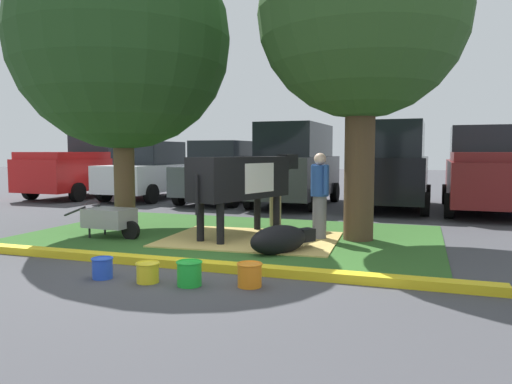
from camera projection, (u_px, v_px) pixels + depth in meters
ground_plane at (185, 263)px, 7.33m from camera, size 80.00×80.00×0.00m
grass_island at (230, 235)px, 9.73m from camera, size 8.03×5.12×0.02m
curb_yellow at (162, 262)px, 7.17m from camera, size 9.23×0.24×0.12m
hay_bedding at (251, 239)px, 9.18m from camera, size 3.33×2.57×0.04m
shade_tree_left at (121, 41)px, 10.26m from camera, size 4.60×4.60×6.33m
shade_tree_right at (362, 15)px, 8.87m from camera, size 3.83×3.83×6.12m
cow_holstein at (244, 178)px, 9.45m from camera, size 1.41×3.05×1.62m
calf_lying at (280, 240)px, 7.97m from camera, size 1.02×1.26×0.48m
person_handler at (320, 194)px, 9.16m from camera, size 0.38×0.42×1.65m
person_visitor_near at (275, 191)px, 10.89m from camera, size 0.52×0.34×1.51m
wheelbarrow at (110, 219)px, 9.42m from camera, size 1.61×0.66×0.63m
bucket_blue at (102, 267)px, 6.46m from camera, size 0.29×0.29×0.28m
bucket_yellow at (148, 272)px, 6.26m from camera, size 0.31×0.31×0.26m
bucket_green at (189, 273)px, 6.10m from camera, size 0.33×0.33×0.31m
bucket_orange at (250, 274)px, 6.06m from camera, size 0.33×0.33×0.30m
pickup_truck_black at (89, 166)px, 18.27m from camera, size 2.31×5.44×2.42m
hatchback_white at (151, 171)px, 17.17m from camera, size 2.09×4.44×2.02m
sedan_red at (224, 172)px, 16.11m from camera, size 2.09×4.44×2.02m
suv_dark_grey at (295, 165)px, 15.11m from camera, size 2.19×4.64×2.52m
suv_black at (393, 165)px, 14.25m from camera, size 2.19×4.64×2.52m
pickup_truck_maroon at (486, 172)px, 13.57m from camera, size 2.31×5.44×2.42m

